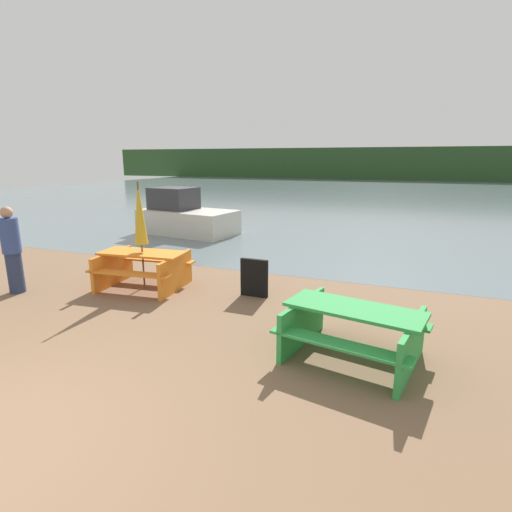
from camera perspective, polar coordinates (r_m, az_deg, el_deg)
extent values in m
cube|color=slate|center=(33.75, 15.66, 8.78)|extent=(60.00, 50.00, 0.00)
cube|color=#284723|center=(53.59, 18.23, 12.41)|extent=(80.00, 1.60, 4.00)
cube|color=green|center=(5.45, 13.88, -7.36)|extent=(1.88, 1.02, 0.04)
cube|color=green|center=(5.08, 11.65, -12.23)|extent=(1.80, 0.61, 0.04)
cube|color=green|center=(6.04, 15.43, -8.14)|extent=(1.80, 0.61, 0.04)
cube|color=green|center=(5.84, 6.62, -9.42)|extent=(0.33, 1.37, 0.68)
cube|color=green|center=(5.43, 21.31, -12.19)|extent=(0.33, 1.37, 0.68)
cube|color=orange|center=(8.53, -15.93, 0.42)|extent=(1.81, 0.88, 0.04)
cube|color=orange|center=(8.15, -17.80, -2.39)|extent=(1.77, 0.46, 0.04)
cube|color=orange|center=(9.05, -14.01, -0.55)|extent=(1.77, 0.46, 0.04)
cube|color=orange|center=(9.02, -19.76, -1.66)|extent=(0.21, 1.38, 0.72)
cube|color=orange|center=(8.27, -11.40, -2.47)|extent=(0.21, 1.38, 0.72)
cylinder|color=brown|center=(8.45, -16.09, 2.76)|extent=(0.04, 0.04, 2.19)
cone|color=gold|center=(8.38, -16.30, 5.90)|extent=(0.27, 0.27, 1.26)
cube|color=beige|center=(14.55, -9.68, 4.84)|extent=(3.60, 2.20, 0.85)
cube|color=#333338|center=(14.84, -11.67, 8.08)|extent=(1.64, 1.42, 0.77)
cylinder|color=#283351|center=(9.33, -31.14, -2.05)|extent=(0.29, 0.29, 0.81)
cylinder|color=#334784|center=(9.18, -31.72, 2.48)|extent=(0.35, 0.35, 0.69)
sphere|color=tan|center=(9.12, -32.08, 5.31)|extent=(0.23, 0.23, 0.23)
cube|color=black|center=(7.76, -0.26, -3.15)|extent=(0.55, 0.08, 0.75)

